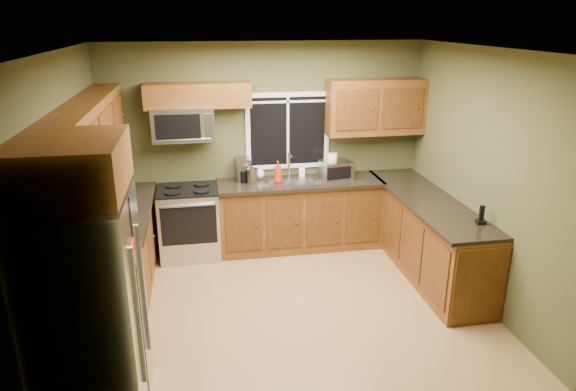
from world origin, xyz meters
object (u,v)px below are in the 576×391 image
object	(u,v)px
coffee_maker	(243,170)
cordless_phone	(481,218)
microwave	(183,124)
refrigerator	(90,313)
paper_towel_roll	(332,165)
soap_bottle_b	(302,170)
kettle	(252,175)
soap_bottle_a	(278,172)
soap_bottle_c	(260,172)
range	(190,222)
toaster_oven	(336,170)

from	to	relation	value
coffee_maker	cordless_phone	size ratio (longest dim) A/B	1.49
microwave	cordless_phone	distance (m)	3.65
refrigerator	paper_towel_roll	world-z (taller)	refrigerator
cordless_phone	soap_bottle_b	bearing A→B (deg)	127.06
soap_bottle_b	refrigerator	bearing A→B (deg)	-126.49
refrigerator	microwave	xyz separation A→B (m)	(0.69, 2.91, 0.83)
coffee_maker	kettle	xyz separation A→B (m)	(0.11, -0.16, -0.02)
coffee_maker	soap_bottle_a	size ratio (longest dim) A/B	1.07
microwave	kettle	size ratio (longest dim) A/B	3.03
kettle	soap_bottle_c	distance (m)	0.26
microwave	soap_bottle_b	xyz separation A→B (m)	(1.53, 0.09, -0.70)
microwave	paper_towel_roll	bearing A→B (deg)	1.11
soap_bottle_b	soap_bottle_a	bearing A→B (deg)	-150.95
kettle	soap_bottle_c	world-z (taller)	kettle
kettle	paper_towel_roll	bearing A→B (deg)	8.76
range	cordless_phone	distance (m)	3.54
kettle	refrigerator	bearing A→B (deg)	-118.76
range	soap_bottle_b	distance (m)	1.64
refrigerator	soap_bottle_c	xyz separation A→B (m)	(1.64, 3.00, 0.12)
soap_bottle_b	cordless_phone	bearing A→B (deg)	-52.94
refrigerator	microwave	bearing A→B (deg)	76.66
soap_bottle_a	microwave	bearing A→B (deg)	174.84
toaster_oven	refrigerator	bearing A→B (deg)	-133.37
range	coffee_maker	xyz separation A→B (m)	(0.73, 0.17, 0.61)
paper_towel_roll	soap_bottle_b	distance (m)	0.41
microwave	soap_bottle_b	bearing A→B (deg)	3.53
refrigerator	paper_towel_roll	bearing A→B (deg)	48.32
microwave	soap_bottle_b	world-z (taller)	microwave
microwave	soap_bottle_a	bearing A→B (deg)	-5.16
microwave	soap_bottle_a	distance (m)	1.34
coffee_maker	soap_bottle_c	world-z (taller)	coffee_maker
soap_bottle_a	paper_towel_roll	bearing A→B (deg)	10.64
kettle	soap_bottle_b	xyz separation A→B (m)	(0.70, 0.23, -0.03)
kettle	toaster_oven	bearing A→B (deg)	1.02
soap_bottle_a	soap_bottle_c	bearing A→B (deg)	137.34
toaster_oven	soap_bottle_c	distance (m)	1.02
cordless_phone	paper_towel_roll	bearing A→B (deg)	119.65
toaster_oven	range	bearing A→B (deg)	-179.28
toaster_oven	paper_towel_roll	bearing A→B (deg)	97.03
range	coffee_maker	world-z (taller)	coffee_maker
toaster_oven	soap_bottle_b	distance (m)	0.47
range	soap_bottle_a	bearing A→B (deg)	1.49
microwave	coffee_maker	bearing A→B (deg)	2.61
toaster_oven	soap_bottle_a	distance (m)	0.78
range	soap_bottle_c	xyz separation A→B (m)	(0.95, 0.23, 0.56)
paper_towel_roll	refrigerator	bearing A→B (deg)	-131.68
soap_bottle_c	refrigerator	bearing A→B (deg)	-118.69
toaster_oven	cordless_phone	xyz separation A→B (m)	(1.08, -1.78, -0.06)
microwave	cordless_phone	world-z (taller)	microwave
refrigerator	toaster_oven	xyz separation A→B (m)	(2.64, 2.79, 0.16)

